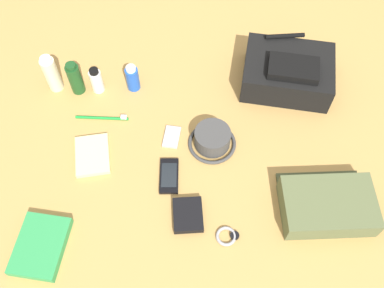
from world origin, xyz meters
name	(u,v)px	position (x,y,z in m)	size (l,w,h in m)	color
ground_plane	(192,152)	(0.00, 0.00, -0.01)	(2.64, 2.02, 0.02)	tan
backpack	(288,72)	(0.36, 0.26, 0.06)	(0.36, 0.31, 0.14)	black
toiletry_pouch	(327,205)	(0.40, -0.24, 0.04)	(0.28, 0.23, 0.08)	#56603D
bucket_hat	(212,139)	(0.07, 0.02, 0.03)	(0.16, 0.16, 0.07)	#3F3F3F
lotion_bottle	(52,74)	(-0.48, 0.31, 0.07)	(0.05, 0.05, 0.16)	beige
shampoo_bottle	(75,78)	(-0.40, 0.29, 0.07)	(0.05, 0.05, 0.14)	#19471E
toothpaste_tube	(96,80)	(-0.32, 0.28, 0.05)	(0.04, 0.04, 0.11)	white
deodorant_spray	(132,78)	(-0.19, 0.28, 0.05)	(0.05, 0.05, 0.11)	blue
paperback_novel	(41,246)	(-0.47, -0.30, 0.01)	(0.18, 0.21, 0.03)	#2D934C
cell_phone	(169,176)	(-0.08, -0.09, 0.01)	(0.07, 0.13, 0.01)	black
media_player	(172,137)	(-0.07, 0.05, 0.01)	(0.07, 0.09, 0.01)	#B7B7BC
wristwatch	(227,236)	(0.08, -0.31, 0.01)	(0.07, 0.06, 0.01)	#99999E
toothbrush	(105,118)	(-0.30, 0.15, 0.01)	(0.19, 0.03, 0.02)	#198C33
wallet	(188,215)	(-0.03, -0.24, 0.01)	(0.09, 0.11, 0.02)	black
notepad	(92,154)	(-0.33, 0.00, 0.01)	(0.11, 0.15, 0.02)	beige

